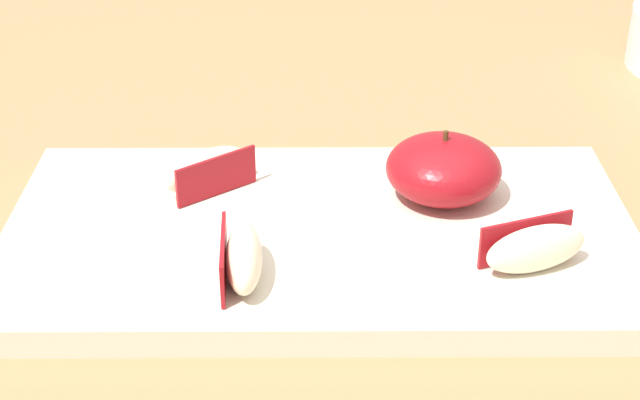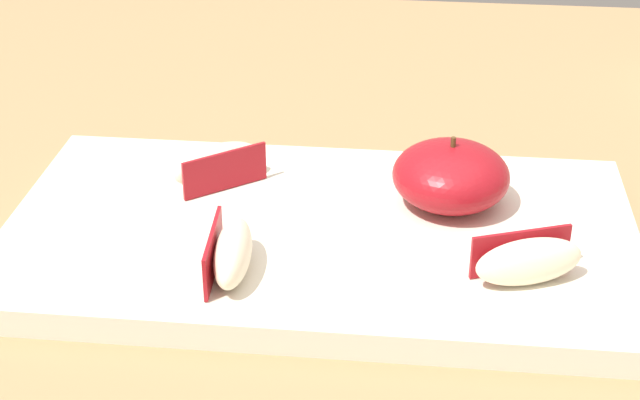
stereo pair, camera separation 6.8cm
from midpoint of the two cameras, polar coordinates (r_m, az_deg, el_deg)
name	(u,v)px [view 2 (the right image)]	position (r m, az deg, el deg)	size (l,w,h in m)	color
dining_table	(347,293)	(0.82, 3.93, -5.46)	(1.31, 0.98, 0.75)	#9E754C
cutting_board	(320,237)	(0.69, 2.80, -2.24)	(0.44, 0.24, 0.02)	beige
apple_half_skin_up	(451,176)	(0.71, 10.26, 1.32)	(0.08, 0.08, 0.05)	maroon
apple_wedge_left	(231,253)	(0.63, -2.06, -3.15)	(0.03, 0.07, 0.03)	beige
apple_wedge_front	(528,261)	(0.64, 14.90, -3.49)	(0.07, 0.05, 0.03)	beige
apple_wedge_near_knife	(218,165)	(0.73, -3.29, 1.98)	(0.07, 0.06, 0.03)	beige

